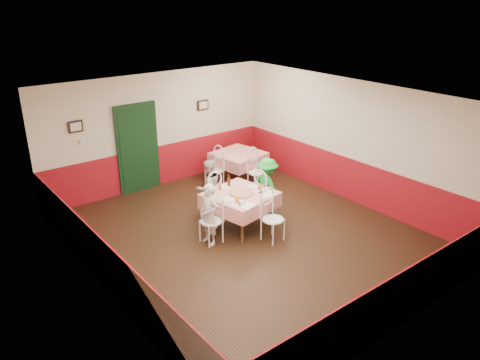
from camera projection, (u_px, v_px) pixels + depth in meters
floor at (248, 236)px, 9.39m from camera, size 7.00×7.00×0.00m
ceiling at (249, 98)px, 8.33m from camera, size 7.00×7.00×0.00m
back_wall at (158, 130)px, 11.42m from camera, size 6.00×0.10×2.80m
front_wall at (411, 244)px, 6.31m from camera, size 6.00×0.10×2.80m
left_wall at (96, 214)px, 7.15m from camera, size 0.10×7.00×2.80m
right_wall at (351, 141)px, 10.58m from camera, size 0.10×7.00×2.80m
wainscot_back at (161, 165)px, 11.74m from camera, size 6.00×0.03×1.00m
wainscot_front at (401, 299)px, 6.66m from camera, size 6.00×0.03×1.00m
wainscot_left at (103, 264)px, 7.50m from camera, size 0.03×7.00×1.00m
wainscot_right at (347, 178)px, 10.91m from camera, size 0.03×7.00×1.00m
door at (138, 149)px, 11.17m from camera, size 0.96×0.06×2.10m
picture_left at (76, 127)px, 10.07m from camera, size 0.32×0.03×0.26m
picture_right at (203, 105)px, 11.95m from camera, size 0.32×0.03×0.26m
thermostat at (82, 141)px, 10.26m from camera, size 0.10×0.03×0.10m
main_table at (240, 210)px, 9.62m from camera, size 1.43×1.43×0.77m
second_table at (238, 167)px, 11.96m from camera, size 1.27×1.27×0.77m
chair_left at (211, 221)px, 9.00m from camera, size 0.42×0.42×0.90m
chair_right at (266, 194)px, 10.18m from camera, size 0.46×0.46×0.90m
chair_far at (210, 196)px, 10.11m from camera, size 0.42×0.42×0.90m
chair_near at (273, 219)px, 9.07m from camera, size 0.45×0.45×0.90m
chair_second_a at (214, 171)px, 11.51m from camera, size 0.48×0.48×0.90m
chair_second_b at (257, 173)px, 11.39m from camera, size 0.48×0.48×0.90m
pizza at (242, 193)px, 9.43m from camera, size 0.52×0.52×0.03m
plate_left at (227, 199)px, 9.17m from camera, size 0.29×0.29×0.01m
plate_right at (253, 186)px, 9.78m from camera, size 0.29×0.29×0.01m
plate_far at (224, 187)px, 9.74m from camera, size 0.29×0.29×0.01m
glass_a at (237, 200)px, 9.00m from camera, size 0.09×0.09×0.14m
glass_b at (260, 187)px, 9.60m from camera, size 0.08×0.08×0.12m
glass_c at (220, 188)px, 9.56m from camera, size 0.08×0.08×0.13m
beer_bottle at (229, 181)px, 9.77m from camera, size 0.07×0.07×0.23m
shaker_a at (242, 204)px, 8.88m from camera, size 0.04×0.04×0.09m
shaker_b at (244, 203)px, 8.94m from camera, size 0.04×0.04×0.09m
shaker_c at (240, 203)px, 8.91m from camera, size 0.04×0.04×0.09m
menu_left at (243, 205)px, 8.97m from camera, size 0.41×0.48×0.00m
menu_right at (266, 193)px, 9.49m from camera, size 0.31×0.41×0.00m
wallet at (261, 192)px, 9.49m from camera, size 0.12×0.11×0.02m
diner_left at (209, 215)px, 8.90m from camera, size 0.34×0.48×1.23m
diner_far at (209, 188)px, 10.07m from camera, size 0.62×0.48×1.26m
diner_right at (267, 186)px, 10.15m from camera, size 0.48×0.82×1.26m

